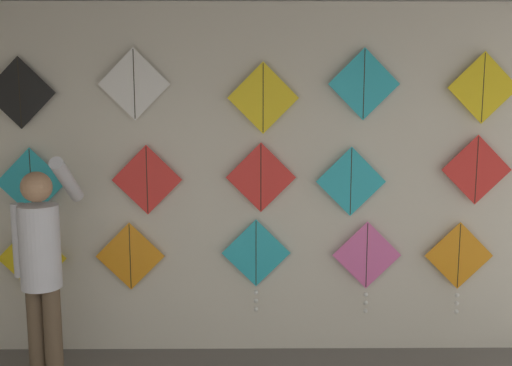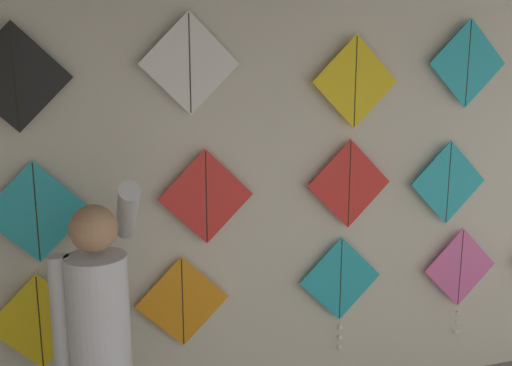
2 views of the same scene
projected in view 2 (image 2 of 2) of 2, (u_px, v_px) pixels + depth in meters
back_panel at (332, 190)px, 3.57m from camera, size 5.98×0.06×2.80m
shopkeeper at (100, 339)px, 2.59m from camera, size 0.41×0.53×1.69m
kite_0 at (40, 322)px, 3.11m from camera, size 0.55×0.01×0.55m
kite_1 at (183, 302)px, 3.33m from camera, size 0.55×0.01×0.55m
kite_2 at (340, 285)px, 3.62m from camera, size 0.55×0.04×0.76m
kite_3 at (460, 273)px, 3.88m from camera, size 0.55×0.04×0.76m
kite_5 at (36, 212)px, 2.99m from camera, size 0.55×0.01×0.55m
kite_6 at (206, 197)px, 3.24m from camera, size 0.55×0.01×0.55m
kite_7 at (349, 184)px, 3.49m from camera, size 0.55×0.01×0.55m
kite_8 at (448, 183)px, 3.70m from camera, size 0.55×0.01×0.55m
kite_10 at (15, 77)px, 2.83m from camera, size 0.55×0.01×0.55m
kite_11 at (190, 64)px, 3.07m from camera, size 0.55×0.01×0.55m
kite_12 at (355, 82)px, 3.37m from camera, size 0.55×0.01×0.55m
kite_13 at (468, 64)px, 3.57m from camera, size 0.55×0.01×0.55m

